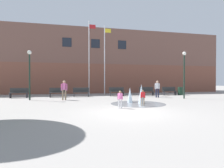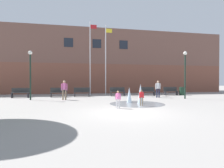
{
  "view_description": "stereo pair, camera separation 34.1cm",
  "coord_description": "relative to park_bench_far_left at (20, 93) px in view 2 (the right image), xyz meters",
  "views": [
    {
      "loc": [
        -2.65,
        -8.11,
        1.49
      ],
      "look_at": [
        0.47,
        6.27,
        1.3
      ],
      "focal_mm": 28.0,
      "sensor_mm": 36.0,
      "label": 1
    },
    {
      "loc": [
        -2.31,
        -8.18,
        1.49
      ],
      "look_at": [
        0.47,
        6.27,
        1.3
      ],
      "focal_mm": 28.0,
      "sensor_mm": 36.0,
      "label": 2
    }
  ],
  "objects": [
    {
      "name": "park_bench_near_trashcan",
      "position": [
        12.68,
        0.14,
        0.0
      ],
      "size": [
        1.6,
        0.44,
        0.91
      ],
      "color": "#28282D",
      "rests_on": "ground"
    },
    {
      "name": "adult_near_bench",
      "position": [
        12.7,
        -2.32,
        0.45
      ],
      "size": [
        0.5,
        0.39,
        1.59
      ],
      "rotation": [
        0.0,
        0.0,
        0.91
      ],
      "color": "#1E233D",
      "rests_on": "ground"
    },
    {
      "name": "park_bench_center",
      "position": [
        5.67,
        0.02,
        0.0
      ],
      "size": [
        1.6,
        0.44,
        0.91
      ],
      "color": "#28282D",
      "rests_on": "ground"
    },
    {
      "name": "flagpole_left",
      "position": [
        6.66,
        2.25,
        3.94
      ],
      "size": [
        0.8,
        0.1,
        8.35
      ],
      "color": "silver",
      "rests_on": "ground"
    },
    {
      "name": "park_bench_far_right",
      "position": [
        15.33,
        0.03,
        0.0
      ],
      "size": [
        1.6,
        0.44,
        0.91
      ],
      "color": "#28282D",
      "rests_on": "ground"
    },
    {
      "name": "flagpole_right",
      "position": [
        8.45,
        2.25,
        3.77
      ],
      "size": [
        0.8,
        0.1,
        8.0
      ],
      "color": "silver",
      "rests_on": "ground"
    },
    {
      "name": "child_running",
      "position": [
        9.17,
        -7.38,
        0.1
      ],
      "size": [
        0.31,
        0.14,
        0.99
      ],
      "rotation": [
        0.0,
        0.0,
        0.09
      ],
      "color": "#89755B",
      "rests_on": "ground"
    },
    {
      "name": "trash_can",
      "position": [
        16.62,
        -0.1,
        -0.03
      ],
      "size": [
        0.56,
        0.56,
        0.9
      ],
      "primitive_type": "cylinder",
      "color": "#193323",
      "rests_on": "ground"
    },
    {
      "name": "ground_plane",
      "position": [
        7.65,
        -9.45,
        -0.48
      ],
      "size": [
        100.0,
        100.0,
        0.0
      ],
      "primitive_type": "plane",
      "color": "gray"
    },
    {
      "name": "lamp_post_right_lane",
      "position": [
        14.52,
        -3.82,
        2.21
      ],
      "size": [
        0.32,
        0.32,
        4.15
      ],
      "color": "#192D23",
      "rests_on": "ground"
    },
    {
      "name": "park_bench_under_right_flagpole",
      "position": [
        9.34,
        0.17,
        0.0
      ],
      "size": [
        1.6,
        0.44,
        0.91
      ],
      "color": "#28282D",
      "rests_on": "ground"
    },
    {
      "name": "child_in_fountain",
      "position": [
        7.51,
        -8.12,
        0.1
      ],
      "size": [
        0.31,
        0.23,
        0.99
      ],
      "rotation": [
        0.0,
        0.0,
        1.71
      ],
      "color": "silver",
      "rests_on": "ground"
    },
    {
      "name": "splash_fountain",
      "position": [
        9.24,
        -6.12,
        -0.0
      ],
      "size": [
        3.69,
        3.69,
        1.33
      ],
      "color": "gray",
      "rests_on": "ground"
    },
    {
      "name": "library_building",
      "position": [
        7.65,
        7.56,
        3.73
      ],
      "size": [
        36.0,
        6.05,
        8.41
      ],
      "color": "brown",
      "rests_on": "ground"
    },
    {
      "name": "adult_watching",
      "position": [
        4.19,
        -2.88,
        0.45
      ],
      "size": [
        0.5,
        0.37,
        1.59
      ],
      "rotation": [
        0.0,
        0.0,
        1.4
      ],
      "color": "#89755B",
      "rests_on": "ground"
    },
    {
      "name": "park_bench_under_left_flagpole",
      "position": [
        3.46,
        -0.05,
        0.0
      ],
      "size": [
        1.6,
        0.44,
        0.91
      ],
      "color": "#28282D",
      "rests_on": "ground"
    },
    {
      "name": "lamp_post_left_lane",
      "position": [
        1.47,
        -2.34,
        2.14
      ],
      "size": [
        0.32,
        0.32,
        4.02
      ],
      "color": "#192D23",
      "rests_on": "ground"
    },
    {
      "name": "park_bench_far_left",
      "position": [
        0.0,
        0.0,
        0.0
      ],
      "size": [
        1.6,
        0.44,
        0.91
      ],
      "color": "#28282D",
      "rests_on": "ground"
    }
  ]
}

